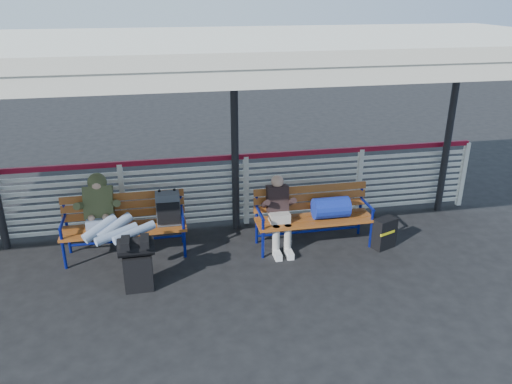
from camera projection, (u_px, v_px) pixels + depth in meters
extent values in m
plane|color=black|center=(121.00, 298.00, 6.47)|extent=(60.00, 60.00, 0.00)
cube|color=silver|center=(123.00, 200.00, 7.96)|extent=(12.00, 0.04, 1.04)
cube|color=maroon|center=(119.00, 164.00, 7.74)|extent=(12.00, 0.06, 0.08)
cube|color=silver|center=(463.00, 174.00, 9.05)|extent=(0.08, 0.08, 1.20)
cube|color=silver|center=(99.00, 45.00, 6.12)|extent=(12.60, 3.60, 0.16)
cube|color=silver|center=(83.00, 79.00, 4.58)|extent=(12.60, 0.06, 0.30)
cylinder|color=black|center=(235.00, 142.00, 7.81)|extent=(0.12, 0.12, 3.00)
cylinder|color=black|center=(449.00, 130.00, 8.49)|extent=(0.12, 0.12, 3.00)
cube|color=black|center=(139.00, 272.00, 6.57)|extent=(0.37, 0.23, 0.51)
cylinder|color=black|center=(136.00, 247.00, 6.43)|extent=(0.46, 0.26, 0.26)
cube|color=#99411D|center=(125.00, 229.00, 7.33)|extent=(1.80, 0.50, 0.04)
cube|color=#99411D|center=(124.00, 205.00, 7.46)|extent=(1.80, 0.10, 0.40)
cylinder|color=#0D1B91|center=(64.00, 255.00, 7.08)|extent=(0.04, 0.04, 0.45)
cylinder|color=#0D1B91|center=(185.00, 243.00, 7.38)|extent=(0.04, 0.04, 0.45)
cylinder|color=#0D1B91|center=(67.00, 226.00, 7.42)|extent=(0.04, 0.04, 0.90)
cylinder|color=#0D1B91|center=(182.00, 217.00, 7.73)|extent=(0.04, 0.04, 0.90)
cube|color=#4D4F54|center=(168.00, 208.00, 7.36)|extent=(0.35, 0.22, 0.49)
cube|color=#99411D|center=(315.00, 220.00, 7.61)|extent=(1.80, 0.50, 0.04)
cube|color=#99411D|center=(310.00, 197.00, 7.75)|extent=(1.80, 0.10, 0.40)
cylinder|color=#0D1B91|center=(263.00, 244.00, 7.36)|extent=(0.04, 0.04, 0.45)
cylinder|color=#0D1B91|center=(371.00, 234.00, 7.67)|extent=(0.04, 0.04, 0.45)
cylinder|color=#0D1B91|center=(257.00, 217.00, 7.71)|extent=(0.04, 0.04, 0.90)
cylinder|color=#0D1B91|center=(360.00, 208.00, 8.01)|extent=(0.04, 0.04, 0.90)
cylinder|color=#0E0E82|center=(331.00, 208.00, 7.59)|extent=(0.55, 0.32, 0.32)
cube|color=#8695B4|center=(100.00, 224.00, 7.27)|extent=(0.36, 0.26, 0.18)
cube|color=#444926|center=(99.00, 202.00, 7.36)|extent=(0.42, 0.38, 0.53)
sphere|color=#444926|center=(97.00, 182.00, 7.34)|extent=(0.28, 0.28, 0.28)
sphere|color=tan|center=(97.00, 184.00, 7.31)|extent=(0.21, 0.21, 0.21)
cube|color=black|center=(125.00, 243.00, 6.32)|extent=(0.11, 0.27, 0.10)
cube|color=black|center=(145.00, 241.00, 6.36)|extent=(0.11, 0.27, 0.10)
cube|color=#A8A298|center=(279.00, 217.00, 7.51)|extent=(0.30, 0.24, 0.16)
cube|color=black|center=(277.00, 198.00, 7.54)|extent=(0.32, 0.23, 0.42)
sphere|color=tan|center=(277.00, 181.00, 7.46)|extent=(0.19, 0.19, 0.19)
cylinder|color=#A8A298|center=(276.00, 240.00, 7.44)|extent=(0.11, 0.11, 0.46)
cylinder|color=#A8A298|center=(288.00, 239.00, 7.47)|extent=(0.11, 0.11, 0.46)
cube|color=silver|center=(277.00, 255.00, 7.42)|extent=(0.10, 0.24, 0.10)
cube|color=silver|center=(289.00, 254.00, 7.45)|extent=(0.10, 0.24, 0.10)
cube|color=black|center=(384.00, 233.00, 7.66)|extent=(0.40, 0.31, 0.49)
cube|color=yellow|center=(388.00, 233.00, 7.54)|extent=(0.28, 0.13, 0.04)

